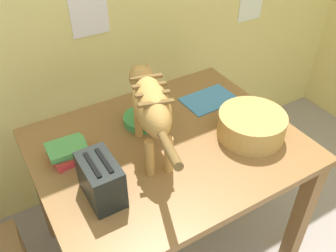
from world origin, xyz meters
TOP-DOWN VIEW (x-y plane):
  - dining_table at (0.03, 1.29)m, footprint 1.15×0.91m
  - cat at (-0.04, 1.30)m, footprint 0.25×0.65m
  - saucer_bowl at (0.01, 1.48)m, footprint 0.19×0.19m
  - coffee_mug at (0.02, 1.48)m, footprint 0.12×0.08m
  - magazine at (0.39, 1.47)m, footprint 0.28×0.19m
  - book_stack at (-0.37, 1.42)m, footprint 0.18×0.14m
  - wicker_basket at (0.38, 1.15)m, footprint 0.30×0.30m
  - toaster at (-0.33, 1.16)m, footprint 0.12×0.20m

SIDE VIEW (x-z plane):
  - dining_table at x=0.03m, z-range 0.28..1.04m
  - magazine at x=0.39m, z-range 0.75..0.76m
  - saucer_bowl at x=0.01m, z-range 0.75..0.79m
  - book_stack at x=-0.37m, z-range 0.75..0.83m
  - wicker_basket at x=0.38m, z-range 0.76..0.87m
  - coffee_mug at x=0.02m, z-range 0.79..0.87m
  - toaster at x=-0.33m, z-range 0.75..0.93m
  - cat at x=-0.04m, z-range 0.82..1.16m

